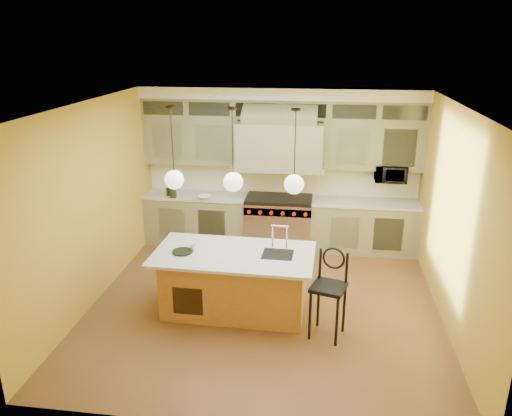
# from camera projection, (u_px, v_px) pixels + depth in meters

# --- Properties ---
(floor) EXTENTS (5.00, 5.00, 0.00)m
(floor) POSITION_uv_depth(u_px,v_px,m) (265.00, 303.00, 7.37)
(floor) COLOR brown
(floor) RESTS_ON ground
(ceiling) EXTENTS (5.00, 5.00, 0.00)m
(ceiling) POSITION_uv_depth(u_px,v_px,m) (266.00, 105.00, 6.42)
(ceiling) COLOR white
(ceiling) RESTS_ON wall_back
(wall_back) EXTENTS (5.00, 0.00, 5.00)m
(wall_back) POSITION_uv_depth(u_px,v_px,m) (281.00, 166.00, 9.23)
(wall_back) COLOR gold
(wall_back) RESTS_ON ground
(wall_front) EXTENTS (5.00, 0.00, 5.00)m
(wall_front) POSITION_uv_depth(u_px,v_px,m) (234.00, 301.00, 4.55)
(wall_front) COLOR gold
(wall_front) RESTS_ON ground
(wall_left) EXTENTS (0.00, 5.00, 5.00)m
(wall_left) POSITION_uv_depth(u_px,v_px,m) (94.00, 203.00, 7.21)
(wall_left) COLOR gold
(wall_left) RESTS_ON ground
(wall_right) EXTENTS (0.00, 5.00, 5.00)m
(wall_right) POSITION_uv_depth(u_px,v_px,m) (453.00, 219.00, 6.58)
(wall_right) COLOR gold
(wall_right) RESTS_ON ground
(back_cabinetry) EXTENTS (5.00, 0.77, 2.90)m
(back_cabinetry) POSITION_uv_depth(u_px,v_px,m) (280.00, 171.00, 8.99)
(back_cabinetry) COLOR gray
(back_cabinetry) RESTS_ON floor
(range) EXTENTS (1.20, 0.74, 0.96)m
(range) POSITION_uv_depth(u_px,v_px,m) (279.00, 222.00, 9.22)
(range) COLOR silver
(range) RESTS_ON floor
(kitchen_island) EXTENTS (2.23, 1.23, 1.35)m
(kitchen_island) POSITION_uv_depth(u_px,v_px,m) (235.00, 281.00, 7.03)
(kitchen_island) COLOR olive
(kitchen_island) RESTS_ON floor
(counter_stool) EXTENTS (0.52, 0.52, 1.19)m
(counter_stool) POSITION_uv_depth(u_px,v_px,m) (329.00, 288.00, 6.39)
(counter_stool) COLOR black
(counter_stool) RESTS_ON floor
(microwave) EXTENTS (0.54, 0.37, 0.30)m
(microwave) POSITION_uv_depth(u_px,v_px,m) (391.00, 173.00, 8.75)
(microwave) COLOR black
(microwave) RESTS_ON back_cabinetry
(oil_bottle_a) EXTENTS (0.13, 0.13, 0.33)m
(oil_bottle_a) POSITION_uv_depth(u_px,v_px,m) (173.00, 189.00, 9.05)
(oil_bottle_a) COLOR black
(oil_bottle_a) RESTS_ON back_cabinetry
(oil_bottle_b) EXTENTS (0.11, 0.11, 0.21)m
(oil_bottle_b) POSITION_uv_depth(u_px,v_px,m) (170.00, 190.00, 9.21)
(oil_bottle_b) COLOR black
(oil_bottle_b) RESTS_ON back_cabinetry
(fruit_bowl) EXTENTS (0.27, 0.27, 0.06)m
(fruit_bowl) POSITION_uv_depth(u_px,v_px,m) (205.00, 197.00, 9.02)
(fruit_bowl) COLOR silver
(fruit_bowl) RESTS_ON back_cabinetry
(cup) EXTENTS (0.11, 0.11, 0.09)m
(cup) POSITION_uv_depth(u_px,v_px,m) (193.00, 248.00, 6.89)
(cup) COLOR silver
(cup) RESTS_ON kitchen_island
(pendant_left) EXTENTS (0.26, 0.26, 1.11)m
(pendant_left) POSITION_uv_depth(u_px,v_px,m) (174.00, 178.00, 6.65)
(pendant_left) COLOR #2D2319
(pendant_left) RESTS_ON ceiling
(pendant_center) EXTENTS (0.26, 0.26, 1.11)m
(pendant_center) POSITION_uv_depth(u_px,v_px,m) (233.00, 180.00, 6.55)
(pendant_center) COLOR #2D2319
(pendant_center) RESTS_ON ceiling
(pendant_right) EXTENTS (0.26, 0.26, 1.11)m
(pendant_right) POSITION_uv_depth(u_px,v_px,m) (294.00, 182.00, 6.44)
(pendant_right) COLOR #2D2319
(pendant_right) RESTS_ON ceiling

